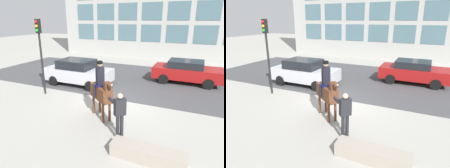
% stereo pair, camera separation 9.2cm
% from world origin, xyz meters
% --- Properties ---
extents(ground_plane, '(80.00, 80.00, 0.00)m').
position_xyz_m(ground_plane, '(0.00, 0.00, 0.00)').
color(ground_plane, '#9E9B93').
extents(road_surface, '(24.09, 8.50, 0.01)m').
position_xyz_m(road_surface, '(0.00, 4.75, 0.00)').
color(road_surface, '#444447').
rests_on(road_surface, ground_plane).
extents(mounted_horse_lead, '(1.54, 1.31, 2.51)m').
position_xyz_m(mounted_horse_lead, '(0.09, -1.57, 1.24)').
color(mounted_horse_lead, '#59331E').
rests_on(mounted_horse_lead, ground_plane).
extents(pedestrian_bystander, '(0.88, 0.58, 1.75)m').
position_xyz_m(pedestrian_bystander, '(1.42, -2.78, 1.04)').
color(pedestrian_bystander, '#232328').
rests_on(pedestrian_bystander, ground_plane).
extents(street_car_near_lane, '(4.36, 1.96, 1.66)m').
position_xyz_m(street_car_near_lane, '(-3.42, 1.98, 0.85)').
color(street_car_near_lane, '#B7B7BC').
rests_on(street_car_near_lane, ground_plane).
extents(street_car_far_lane, '(4.41, 2.04, 1.52)m').
position_xyz_m(street_car_far_lane, '(3.05, 5.29, 0.80)').
color(street_car_far_lane, maroon).
rests_on(street_car_far_lane, ground_plane).
extents(traffic_light, '(0.24, 0.29, 4.16)m').
position_xyz_m(traffic_light, '(-4.25, -0.30, 2.78)').
color(traffic_light, black).
rests_on(traffic_light, ground_plane).
extents(planter_ledge, '(2.31, 0.56, 0.46)m').
position_xyz_m(planter_ledge, '(2.67, -3.57, 0.23)').
color(planter_ledge, '#9E9384').
rests_on(planter_ledge, ground_plane).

